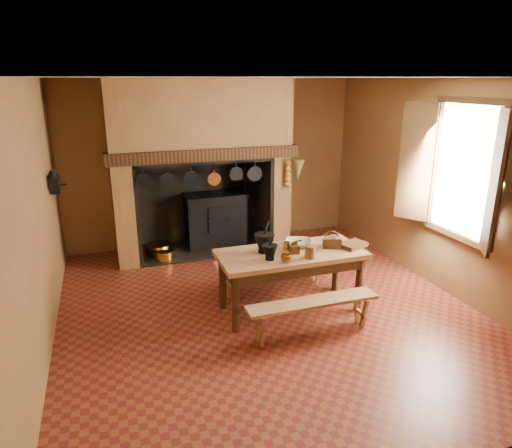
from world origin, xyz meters
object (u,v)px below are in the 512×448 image
Objects in this scene: iron_range at (216,219)px; wicker_basket at (332,242)px; work_table at (291,261)px; bench_front at (312,309)px; coffee_grinder at (294,248)px; mixing_bowl at (299,243)px.

iron_range reaches higher than wicker_basket.
bench_front is at bearing -90.00° from work_table.
bench_front is 5.76× the size of wicker_basket.
coffee_grinder reaches higher than mixing_bowl.
wicker_basket reaches higher than bench_front.
coffee_grinder is at bearing -82.48° from iron_range.
coffee_grinder is at bearing -125.62° from mixing_bowl.
wicker_basket is (0.55, -0.01, 0.19)m from work_table.
coffee_grinder is (0.34, -2.59, 0.36)m from iron_range.
iron_range reaches higher than coffee_grinder.
bench_front is 0.94m from mixing_bowl.
work_table is 1.17× the size of bench_front.
wicker_basket is at bearing 49.32° from bench_front.
work_table reaches higher than bench_front.
work_table is at bearing -138.72° from mixing_bowl.
work_table is (0.33, -2.53, 0.17)m from iron_range.
coffee_grinder reaches higher than bench_front.
work_table is 0.27m from mixing_bowl.
wicker_basket reaches higher than coffee_grinder.
bench_front is (0.33, -3.18, -0.16)m from iron_range.
coffee_grinder is at bearing -152.62° from wicker_basket.
work_table is at bearing -159.09° from wicker_basket.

